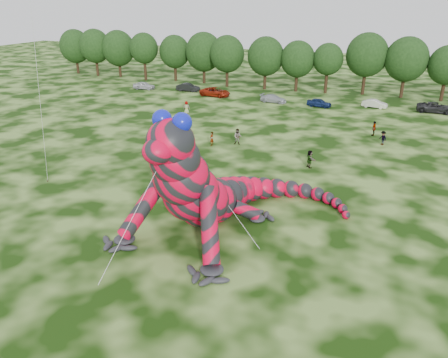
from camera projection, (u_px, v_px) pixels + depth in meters
ground at (169, 253)px, 29.40m from camera, size 240.00×240.00×0.00m
inflatable_gecko at (212, 162)px, 31.96m from camera, size 18.98×21.48×9.58m
flying_kite at (30, 4)px, 31.87m from camera, size 4.25×2.85×17.57m
tree_0 at (76, 51)px, 96.78m from camera, size 6.91×6.22×9.51m
tree_1 at (96, 53)px, 93.63m from camera, size 6.74×6.07×9.81m
tree_2 at (119, 54)px, 92.48m from camera, size 7.04×6.34×9.64m
tree_3 at (144, 57)px, 88.61m from camera, size 5.81×5.23×9.44m
tree_4 at (175, 58)px, 88.06m from camera, size 6.22×5.60×9.06m
tree_5 at (204, 58)px, 85.49m from camera, size 7.16×6.44×9.80m
tree_6 at (227, 61)px, 82.17m from camera, size 6.52×5.86×9.49m
tree_7 at (265, 63)px, 79.77m from camera, size 6.68×6.01×9.48m
tree_8 at (297, 66)px, 78.06m from camera, size 6.14×5.53×8.94m
tree_9 at (327, 68)px, 76.64m from camera, size 5.27×4.74×8.68m
tree_10 at (366, 64)px, 75.23m from camera, size 7.09×6.38×10.50m
tree_11 at (405, 68)px, 72.83m from camera, size 7.01×6.31×10.07m
tree_12 at (446, 74)px, 70.56m from camera, size 5.99×5.39×8.97m
car_0 at (144, 85)px, 81.25m from camera, size 4.23×2.04×1.39m
car_1 at (188, 87)px, 79.54m from camera, size 4.31×1.54×1.41m
car_2 at (215, 92)px, 75.48m from camera, size 5.61×3.04×1.49m
car_3 at (273, 99)px, 71.05m from camera, size 4.52×2.27×1.26m
car_4 at (319, 103)px, 68.22m from camera, size 4.00×2.08×1.30m
car_5 at (375, 104)px, 67.70m from camera, size 3.95×1.93×1.25m
car_6 at (436, 108)px, 64.77m from camera, size 5.56×2.76×1.52m
spectator_3 at (374, 128)px, 53.92m from camera, size 0.51×1.10×1.83m
spectator_4 at (187, 108)px, 64.05m from camera, size 1.07×0.90×1.87m
spectator_0 at (212, 139)px, 50.28m from camera, size 0.46×0.65×1.67m
spectator_2 at (383, 138)px, 50.56m from camera, size 1.18×1.20×1.66m
spectator_1 at (238, 137)px, 50.62m from camera, size 1.01×0.83×1.89m
spectator_5 at (310, 159)px, 43.82m from camera, size 1.44×1.66×1.81m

